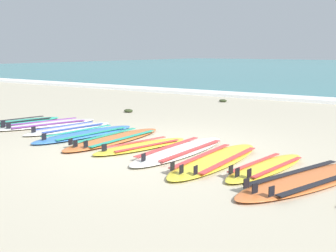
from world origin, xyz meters
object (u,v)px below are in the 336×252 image
Objects in this scene: surfboard_1 at (46,124)px; surfboard_5 at (142,146)px; surfboard_4 at (114,139)px; surfboard_8 at (266,167)px; surfboard_2 at (69,129)px; surfboard_6 at (180,151)px; surfboard_7 at (215,160)px; surfboard_3 at (85,134)px; surfboard_9 at (309,179)px; surfboard_0 at (18,122)px.

surfboard_1 is 3.05m from surfboard_5.
surfboard_8 is (2.98, -0.28, 0.00)m from surfboard_4.
surfboard_5 is at bearing -11.45° from surfboard_2.
surfboard_6 is 0.78m from surfboard_7.
surfboard_3 and surfboard_4 have the same top height.
surfboard_6 is at bearing 7.06° from surfboard_5.
surfboard_4 is (0.76, -0.04, 0.00)m from surfboard_3.
surfboard_2 is 0.87× the size of surfboard_3.
surfboard_3 is 0.96× the size of surfboard_4.
surfboard_2 and surfboard_9 have the same top height.
surfboard_0 is 5.27m from surfboard_7.
surfboard_6 is at bearing 173.19° from surfboard_8.
surfboard_8 is at bearing -2.39° from surfboard_5.
surfboard_0 and surfboard_8 have the same top height.
surfboard_1 is 3.74m from surfboard_6.
surfboard_6 is at bearing 169.05° from surfboard_9.
surfboard_4 and surfboard_5 have the same top height.
surfboard_8 is (6.00, -0.50, 0.00)m from surfboard_0.
surfboard_1 is at bearing 171.73° from surfboard_7.
surfboard_6 is at bearing -4.03° from surfboard_4.
surfboard_0 is 3.02m from surfboard_4.
surfboard_2 is 0.84× the size of surfboard_4.
surfboard_9 is (0.65, -0.24, -0.00)m from surfboard_8.
surfboard_8 is (3.75, -0.32, 0.00)m from surfboard_3.
surfboard_5 and surfboard_8 have the same top height.
surfboard_3 is at bearing 171.45° from surfboard_5.
surfboard_3 is 0.97× the size of surfboard_6.
surfboard_0 is 4.50m from surfboard_6.
surfboard_8 is at bearing -6.96° from surfboard_2.
surfboard_9 is (4.40, -0.56, 0.00)m from surfboard_3.
surfboard_3 is 1.23× the size of surfboard_8.
surfboard_4 and surfboard_7 have the same top height.
surfboard_7 is 1.28× the size of surfboard_8.
surfboard_4 is at bearing 174.56° from surfboard_8.
surfboard_0 is at bearing 173.68° from surfboard_9.
surfboard_3 is at bearing 176.34° from surfboard_6.
surfboard_7 is at bearing -8.27° from surfboard_1.
surfboard_2 is (1.58, 0.04, -0.00)m from surfboard_0.
surfboard_7 is at bearing -5.80° from surfboard_0.
surfboard_4 is at bearing -2.94° from surfboard_3.
surfboard_1 is at bearing 173.29° from surfboard_8.
surfboard_3 is at bearing 172.73° from surfboard_9.
surfboard_9 is at bearing -8.17° from surfboard_4.
surfboard_1 and surfboard_9 have the same top height.
surfboard_3 is at bearing 177.06° from surfboard_4.
surfboard_2 is at bearing 169.90° from surfboard_4.
surfboard_0 and surfboard_7 have the same top height.
surfboard_0 is at bearing 175.94° from surfboard_6.
surfboard_1 is 0.90× the size of surfboard_9.
surfboard_0 is 6.69m from surfboard_9.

